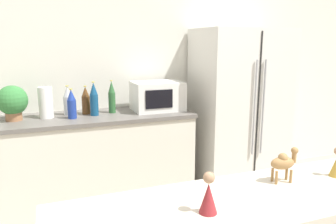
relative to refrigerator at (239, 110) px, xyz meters
The scene contains 13 objects.
wall_back 1.30m from the refrigerator, 161.77° to the left, with size 8.00×0.06×2.55m.
back_counter 1.54m from the refrigerator, behind, with size 1.75×0.63×0.89m.
refrigerator is the anchor object (origin of this frame).
potted_plant 2.20m from the refrigerator, behind, with size 0.25×0.25×0.30m.
paper_towel_roll 1.94m from the refrigerator, behind, with size 0.12×0.12×0.28m.
microwave 0.92m from the refrigerator, behind, with size 0.48×0.37×0.28m.
back_bottle_0 1.73m from the refrigerator, behind, with size 0.08×0.08×0.27m.
back_bottle_1 1.36m from the refrigerator, behind, with size 0.07×0.07×0.31m.
back_bottle_2 1.59m from the refrigerator, behind, with size 0.08×0.08×0.26m.
back_bottle_3 1.53m from the refrigerator, behind, with size 0.08×0.08×0.31m.
back_bottle_4 1.75m from the refrigerator, behind, with size 0.08×0.08×0.27m.
camel_figurine 2.11m from the refrigerator, 117.40° to the right, with size 0.13×0.07×0.16m.
wise_man_figurine_blue 2.44m from the refrigerator, 125.05° to the right, with size 0.07×0.07×0.16m.
Camera 1 is at (-0.75, -0.60, 1.54)m, focal length 35.00 mm.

